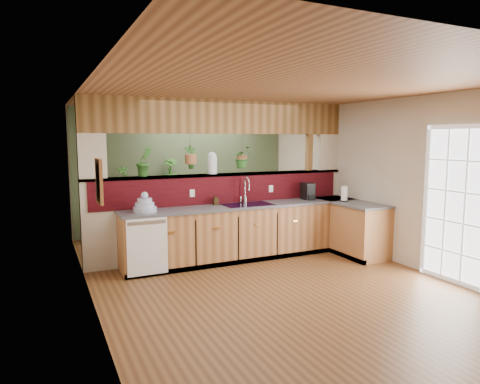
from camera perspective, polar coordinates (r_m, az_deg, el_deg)
name	(u,v)px	position (r m, az deg, el deg)	size (l,w,h in m)	color
ground	(261,277)	(6.26, 2.88, -11.23)	(4.60, 7.00, 0.01)	brown
ceiling	(263,92)	(5.98, 3.04, 13.16)	(4.60, 7.00, 0.01)	brown
wall_back	(185,170)	(9.20, -7.41, 2.89)	(4.60, 0.02, 2.60)	beige
wall_left	(89,196)	(5.30, -19.51, -0.55)	(0.02, 7.00, 2.60)	beige
wall_right	(387,180)	(7.35, 18.98, 1.50)	(0.02, 7.00, 2.60)	beige
pass_through_partition	(226,185)	(7.21, -1.90, 0.92)	(4.60, 0.21, 2.60)	beige
pass_through_ledge	(224,175)	(7.19, -2.13, 2.33)	(4.60, 0.21, 0.04)	brown
header_beam	(224,117)	(7.17, -2.17, 9.95)	(4.60, 0.15, 0.55)	brown
sage_backwall	(185,170)	(9.18, -7.37, 2.88)	(4.55, 0.02, 2.55)	#495C3E
countertop	(281,229)	(7.27, 5.50, -4.99)	(4.14, 1.52, 0.90)	#975F34
dishwasher	(147,246)	(6.23, -12.25, -7.10)	(0.58, 0.03, 0.82)	white
navy_sink	(247,209)	(7.02, 0.97, -2.30)	(0.82, 0.50, 0.18)	black
french_door	(455,207)	(6.49, 26.70, -1.79)	(0.06, 1.02, 2.16)	white
framed_print	(99,181)	(4.49, -18.25, 1.39)	(0.04, 0.35, 0.45)	#975F34
faucet	(246,189)	(7.14, 0.80, 0.40)	(0.19, 0.19, 0.44)	#B7B7B2
dish_stack	(145,206)	(6.42, -12.58, -1.80)	(0.34, 0.34, 0.30)	#AAB5DB
soap_dispenser	(215,200)	(6.96, -3.29, -1.02)	(0.08, 0.08, 0.17)	#342413
coffee_maker	(308,192)	(7.63, 9.07, 0.01)	(0.16, 0.27, 0.30)	black
paper_towel	(344,194)	(7.53, 13.73, -0.28)	(0.13, 0.13, 0.28)	black
glass_jar	(212,163)	(7.09, -3.74, 3.88)	(0.16, 0.16, 0.36)	silver
ledge_plant_left	(144,161)	(6.76, -12.66, 4.01)	(0.26, 0.21, 0.47)	#285E20
hanging_plant_a	(191,149)	(6.95, -6.62, 5.70)	(0.23, 0.19, 0.51)	brown
hanging_plant_b	(242,148)	(7.30, 0.27, 5.90)	(0.42, 0.39, 0.51)	brown
shelving_console	(152,212)	(8.85, -11.67, -2.59)	(1.62, 0.43, 1.08)	black
shelf_plant_a	(123,176)	(8.65, -15.32, 2.04)	(0.21, 0.14, 0.40)	#285E20
shelf_plant_b	(170,171)	(8.85, -9.28, 2.74)	(0.30, 0.30, 0.53)	#285E20
floor_plant	(242,218)	(8.78, 0.30, -3.50)	(0.63, 0.55, 0.70)	#285E20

